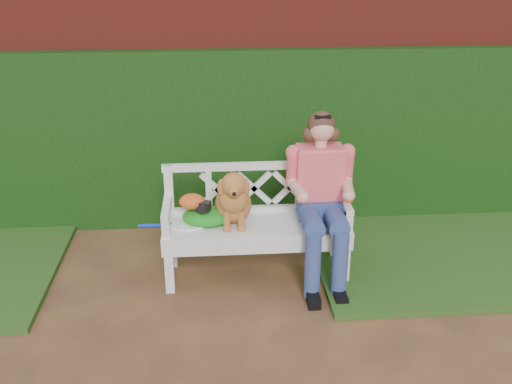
{
  "coord_description": "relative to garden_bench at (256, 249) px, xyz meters",
  "views": [
    {
      "loc": [
        0.24,
        -3.75,
        2.55
      ],
      "look_at": [
        0.58,
        0.62,
        0.75
      ],
      "focal_mm": 42.0,
      "sensor_mm": 36.0,
      "label": 1
    }
  ],
  "objects": [
    {
      "name": "grass_right",
      "position": [
        1.82,
        0.28,
        -0.21
      ],
      "size": [
        2.6,
        2.0,
        0.05
      ],
      "primitive_type": "cube",
      "color": "#1C3511",
      "rests_on": "ground"
    },
    {
      "name": "garden_bench",
      "position": [
        0.0,
        0.0,
        0.0
      ],
      "size": [
        1.62,
        0.7,
        0.48
      ],
      "primitive_type": null,
      "rotation": [
        0.0,
        0.0,
        -0.06
      ],
      "color": "white",
      "rests_on": "ground"
    },
    {
      "name": "brick_wall",
      "position": [
        -0.58,
        1.28,
        0.86
      ],
      "size": [
        10.0,
        0.3,
        2.2
      ],
      "primitive_type": "cube",
      "color": "maroon",
      "rests_on": "ground"
    },
    {
      "name": "baseball_glove",
      "position": [
        -0.51,
        0.01,
        0.44
      ],
      "size": [
        0.23,
        0.18,
        0.13
      ],
      "primitive_type": "ellipsoid",
      "rotation": [
        0.0,
        0.0,
        -0.17
      ],
      "color": "#CE531C",
      "rests_on": "green_bag"
    },
    {
      "name": "camera_item",
      "position": [
        -0.42,
        -0.02,
        0.41
      ],
      "size": [
        0.13,
        0.12,
        0.07
      ],
      "primitive_type": "cube",
      "rotation": [
        0.0,
        0.0,
        -0.34
      ],
      "color": "black",
      "rests_on": "green_bag"
    },
    {
      "name": "ground",
      "position": [
        -0.58,
        -0.62,
        -0.24
      ],
      "size": [
        60.0,
        60.0,
        0.0
      ],
      "primitive_type": "plane",
      "color": "#4A2C21"
    },
    {
      "name": "tennis_racket",
      "position": [
        -0.58,
        -0.02,
        0.25
      ],
      "size": [
        0.6,
        0.33,
        0.03
      ],
      "primitive_type": null,
      "rotation": [
        0.0,
        0.0,
        0.17
      ],
      "color": "white",
      "rests_on": "garden_bench"
    },
    {
      "name": "green_bag",
      "position": [
        -0.39,
        0.02,
        0.31
      ],
      "size": [
        0.41,
        0.32,
        0.14
      ],
      "primitive_type": null,
      "rotation": [
        0.0,
        0.0,
        0.04
      ],
      "color": "#2F7F25",
      "rests_on": "garden_bench"
    },
    {
      "name": "ivy_hedge",
      "position": [
        -0.58,
        1.06,
        0.61
      ],
      "size": [
        10.0,
        0.18,
        1.7
      ],
      "primitive_type": "cube",
      "color": "#1D4E16",
      "rests_on": "ground"
    },
    {
      "name": "seated_woman",
      "position": [
        0.51,
        -0.02,
        0.44
      ],
      "size": [
        0.82,
        0.92,
        1.35
      ],
      "primitive_type": null,
      "rotation": [
        0.0,
        0.0,
        -0.39
      ],
      "color": "#CB3E60",
      "rests_on": "ground"
    },
    {
      "name": "dog",
      "position": [
        -0.18,
        0.02,
        0.48
      ],
      "size": [
        0.35,
        0.45,
        0.48
      ],
      "primitive_type": null,
      "rotation": [
        0.0,
        0.0,
        -0.07
      ],
      "color": "#B1863A",
      "rests_on": "garden_bench"
    }
  ]
}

